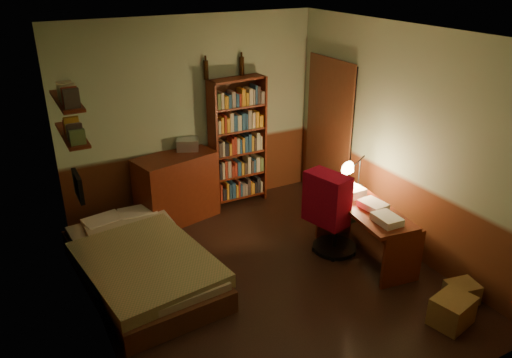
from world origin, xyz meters
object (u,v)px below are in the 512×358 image
desk_lamp (360,166)px  dresser (177,188)px  bed (140,253)px  mini_stereo (188,144)px  cardboard_box_a (452,311)px  cardboard_box_b (462,292)px  bookshelf (238,143)px  office_chair (337,209)px  desk (366,233)px

desk_lamp → dresser: bearing=122.3°
dresser → bed: bearing=-139.9°
mini_stereo → cardboard_box_a: bearing=-44.9°
desk_lamp → cardboard_box_b: size_ratio=1.78×
bed → bookshelf: bearing=28.7°
cardboard_box_a → mini_stereo: bearing=111.7°
office_chair → cardboard_box_a: (0.19, -1.60, -0.41)m
mini_stereo → desk: mini_stereo is taller
desk_lamp → bookshelf: bearing=100.6°
bookshelf → cardboard_box_b: (0.98, -3.13, -0.79)m
office_chair → desk_lamp: bearing=9.2°
bookshelf → desk: bearing=-78.5°
desk_lamp → cardboard_box_a: size_ratio=1.39×
cardboard_box_a → cardboard_box_b: (0.36, 0.19, -0.04)m
dresser → office_chair: size_ratio=0.92×
cardboard_box_a → office_chair: bearing=96.9°
bookshelf → cardboard_box_b: bookshelf is taller
cardboard_box_b → dresser: bearing=122.4°
bed → mini_stereo: bearing=44.2°
office_chair → cardboard_box_a: office_chair is taller
desk_lamp → cardboard_box_b: bearing=-106.3°
bookshelf → cardboard_box_a: bookshelf is taller
dresser → bookshelf: bearing=-7.8°
dresser → desk: (1.58, -1.93, -0.13)m
office_chair → cardboard_box_a: 1.66m
mini_stereo → bookshelf: (0.72, -0.04, -0.09)m
mini_stereo → bookshelf: bookshelf is taller
dresser → mini_stereo: (0.23, 0.12, 0.53)m
dresser → mini_stereo: size_ratio=3.67×
bookshelf → cardboard_box_a: (0.62, -3.32, -0.75)m
bookshelf → office_chair: bearing=-81.8°
bed → desk: bearing=-24.2°
cardboard_box_a → cardboard_box_b: 0.41m
bed → mini_stereo: 1.74m
bed → dresser: bearing=48.2°
desk → bookshelf: bearing=114.7°
mini_stereo → desk_lamp: bearing=-20.9°
bed → mini_stereo: size_ratio=7.59×
desk → dresser: bearing=136.5°
bookshelf → cardboard_box_b: size_ratio=5.98×
bed → office_chair: 2.28m
office_chair → bookshelf: bearing=89.8°
desk_lamp → cardboard_box_a: (-0.26, -1.80, -0.78)m
bookshelf → desk: bookshelf is taller
bookshelf → desk_lamp: size_ratio=3.35×
dresser → desk: size_ratio=0.83×
mini_stereo → bookshelf: size_ratio=0.16×
dresser → desk: bearing=-63.7°
mini_stereo → desk_lamp: size_ratio=0.52×
dresser → cardboard_box_b: (1.93, -3.04, -0.35)m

